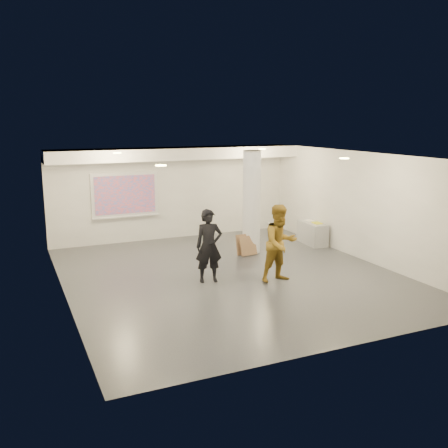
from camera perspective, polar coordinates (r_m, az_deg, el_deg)
name	(u,v)px	position (r m, az deg, el deg)	size (l,w,h in m)	color
floor	(230,275)	(12.67, 0.74, -5.88)	(8.00, 9.00, 0.01)	#35383D
ceiling	(231,156)	(12.09, 0.78, 7.78)	(8.00, 9.00, 0.01)	silver
wall_back	(173,193)	(16.43, -5.82, 3.56)	(8.00, 0.01, 3.00)	silver
wall_front	(344,265)	(8.53, 13.53, -4.58)	(8.00, 0.01, 3.00)	silver
wall_left	(62,232)	(11.26, -18.08, -0.85)	(0.01, 9.00, 3.00)	silver
wall_right	(361,206)	(14.40, 15.38, 2.01)	(0.01, 9.00, 3.00)	silver
soffit_band	(178,153)	(15.77, -5.29, 8.05)	(8.00, 1.10, 0.36)	white
downlight_nw	(117,153)	(13.78, -12.11, 7.94)	(0.22, 0.22, 0.02)	#FFF482
downlight_ne	(262,149)	(15.31, 4.39, 8.54)	(0.22, 0.22, 0.02)	#FFF482
downlight_sw	(161,165)	(9.91, -7.23, 6.65)	(0.22, 0.22, 0.02)	#FFF482
downlight_se	(344,158)	(11.94, 13.58, 7.30)	(0.22, 0.22, 0.02)	#FFF482
column	(252,202)	(14.53, 3.17, 2.51)	(0.52, 0.52, 3.00)	silver
projection_screen	(125,195)	(15.96, -11.24, 3.24)	(2.10, 0.13, 1.42)	silver
credenza	(312,233)	(15.96, 10.06, -1.03)	(0.49, 1.19, 0.69)	gray
papers_stack	(310,220)	(16.12, 9.75, 0.40)	(0.22, 0.28, 0.02)	white
postit_pad	(317,223)	(15.74, 10.59, 0.11)	(0.22, 0.30, 0.03)	yellow
cardboard_back	(245,244)	(14.52, 2.45, -2.34)	(0.55, 0.05, 0.60)	olive
cardboard_front	(248,246)	(14.45, 2.78, -2.49)	(0.52, 0.05, 0.57)	olive
woman	(209,246)	(11.97, -1.74, -2.52)	(0.65, 0.43, 1.78)	black
man	(280,243)	(12.06, 6.44, -2.22)	(0.92, 0.71, 1.89)	olive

